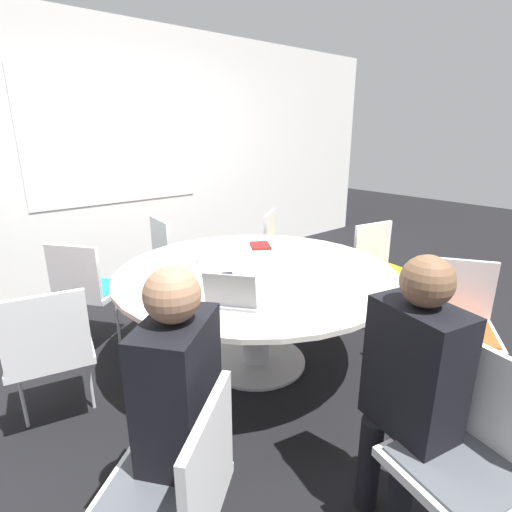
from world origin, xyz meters
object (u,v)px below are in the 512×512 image
(chair_1, at_px, (472,449))
(person_1, at_px, (411,376))
(spiral_notebook, at_px, (260,246))
(chair_0, at_px, (173,494))
(chair_5, at_px, (174,253))
(laptop, at_px, (233,297))
(coffee_cup, at_px, (204,257))
(chair_6, at_px, (87,285))
(chair_3, at_px, (382,265))
(cell_phone, at_px, (229,276))
(chair_2, at_px, (458,318))
(chair_7, at_px, (49,346))
(handbag, at_px, (343,285))
(person_0, at_px, (175,395))
(chair_4, at_px, (282,246))

(chair_1, height_order, person_1, person_1)
(spiral_notebook, bearing_deg, person_1, -112.76)
(chair_0, bearing_deg, chair_5, 23.03)
(laptop, xyz_separation_m, coffee_cup, (0.30, 0.73, -0.01))
(chair_5, height_order, chair_6, same)
(chair_1, distance_m, chair_3, 2.13)
(person_1, xyz_separation_m, cell_phone, (0.11, 1.35, 0.02))
(chair_3, relative_size, cell_phone, 5.51)
(chair_2, xyz_separation_m, chair_5, (-0.66, 2.38, 0.00))
(chair_7, height_order, handbag, chair_7)
(chair_5, xyz_separation_m, chair_6, (-0.91, -0.28, 0.00))
(cell_phone, bearing_deg, spiral_notebook, 31.89)
(chair_6, relative_size, person_0, 0.71)
(cell_phone, bearing_deg, chair_2, -48.29)
(person_0, bearing_deg, chair_7, 62.93)
(laptop, bearing_deg, chair_6, -23.36)
(chair_2, bearing_deg, laptop, 27.84)
(chair_5, xyz_separation_m, spiral_notebook, (0.30, -0.90, 0.22))
(chair_5, xyz_separation_m, chair_7, (-1.38, -1.07, 0.00))
(chair_6, height_order, laptop, laptop)
(chair_0, distance_m, chair_4, 2.92)
(chair_6, xyz_separation_m, cell_phone, (0.59, -1.01, 0.21))
(person_1, bearing_deg, chair_5, 4.15)
(chair_4, height_order, chair_5, same)
(chair_0, xyz_separation_m, chair_6, (0.43, 2.05, 0.00))
(laptop, distance_m, cell_phone, 0.46)
(chair_1, distance_m, person_0, 1.12)
(chair_1, relative_size, chair_2, 1.00)
(chair_3, xyz_separation_m, cell_phone, (-1.52, 0.20, 0.21))
(chair_4, height_order, person_1, person_1)
(chair_4, relative_size, person_0, 0.71)
(person_1, bearing_deg, spiral_notebook, -9.42)
(chair_4, height_order, laptop, laptop)
(chair_4, height_order, chair_6, same)
(chair_7, distance_m, handbag, 2.75)
(chair_5, bearing_deg, chair_4, 68.86)
(chair_0, height_order, cell_phone, chair_0)
(chair_0, height_order, spiral_notebook, chair_0)
(chair_2, relative_size, person_0, 0.71)
(chair_2, xyz_separation_m, person_1, (-1.08, -0.25, 0.19))
(chair_5, bearing_deg, chair_3, 46.09)
(coffee_cup, bearing_deg, chair_0, -127.31)
(chair_2, bearing_deg, chair_4, -40.73)
(person_0, relative_size, laptop, 3.17)
(chair_6, xyz_separation_m, person_1, (0.49, -2.35, 0.19))
(cell_phone, bearing_deg, handbag, 9.94)
(chair_3, bearing_deg, spiral_notebook, -22.08)
(chair_4, relative_size, spiral_notebook, 3.34)
(chair_2, height_order, coffee_cup, chair_2)
(spiral_notebook, distance_m, coffee_cup, 0.58)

